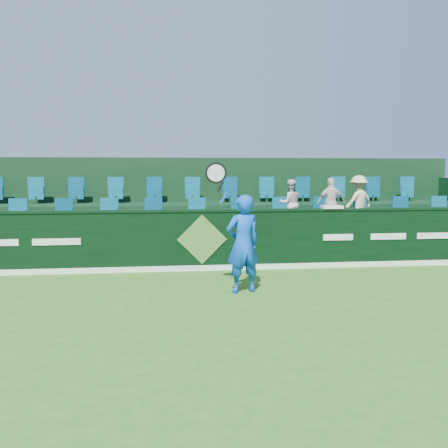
{
  "coord_description": "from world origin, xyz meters",
  "views": [
    {
      "loc": [
        -0.83,
        -6.95,
        2.18
      ],
      "look_at": [
        0.35,
        2.8,
        1.15
      ],
      "focal_mm": 40.0,
      "sensor_mm": 36.0,
      "label": 1
    }
  ],
  "objects": [
    {
      "name": "ground",
      "position": [
        0.0,
        0.0,
        0.0
      ],
      "size": [
        60.0,
        60.0,
        0.0
      ],
      "primitive_type": "plane",
      "color": "#2B6A19",
      "rests_on": "ground"
    },
    {
      "name": "sponsor_hoarding",
      "position": [
        0.0,
        4.0,
        0.67
      ],
      "size": [
        16.0,
        0.25,
        1.35
      ],
      "color": "black",
      "rests_on": "ground"
    },
    {
      "name": "stand_tier_front",
      "position": [
        0.0,
        5.1,
        0.4
      ],
      "size": [
        16.0,
        2.0,
        0.8
      ],
      "primitive_type": "cube",
      "color": "black",
      "rests_on": "ground"
    },
    {
      "name": "stand_tier_back",
      "position": [
        0.0,
        7.0,
        0.65
      ],
      "size": [
        16.0,
        1.8,
        1.3
      ],
      "primitive_type": "cube",
      "color": "black",
      "rests_on": "ground"
    },
    {
      "name": "stand_rear",
      "position": [
        0.0,
        7.44,
        1.22
      ],
      "size": [
        16.0,
        4.1,
        2.6
      ],
      "color": "black",
      "rests_on": "ground"
    },
    {
      "name": "seat_row_front",
      "position": [
        0.0,
        5.5,
        1.1
      ],
      "size": [
        13.5,
        0.5,
        0.6
      ],
      "primitive_type": "cube",
      "color": "#0B5C74",
      "rests_on": "stand_tier_front"
    },
    {
      "name": "seat_row_back",
      "position": [
        0.0,
        7.3,
        1.6
      ],
      "size": [
        13.5,
        0.5,
        0.6
      ],
      "primitive_type": "cube",
      "color": "#0B5C74",
      "rests_on": "stand_tier_back"
    },
    {
      "name": "tennis_player",
      "position": [
        0.58,
        1.84,
        0.9
      ],
      "size": [
        1.12,
        0.58,
        2.42
      ],
      "color": "blue",
      "rests_on": "ground"
    },
    {
      "name": "spectator_left",
      "position": [
        2.29,
        5.12,
        1.4
      ],
      "size": [
        0.61,
        0.5,
        1.2
      ],
      "primitive_type": "imported",
      "rotation": [
        0.0,
        0.0,
        3.22
      ],
      "color": "beige",
      "rests_on": "stand_tier_front"
    },
    {
      "name": "spectator_middle",
      "position": [
        3.34,
        5.12,
        1.42
      ],
      "size": [
        0.73,
        0.33,
        1.23
      ],
      "primitive_type": "imported",
      "rotation": [
        0.0,
        0.0,
        3.19
      ],
      "color": "silver",
      "rests_on": "stand_tier_front"
    },
    {
      "name": "spectator_right",
      "position": [
        4.06,
        5.12,
        1.44
      ],
      "size": [
        0.95,
        0.76,
        1.29
      ],
      "primitive_type": "imported",
      "rotation": [
        0.0,
        0.0,
        3.54
      ],
      "color": "beige",
      "rests_on": "stand_tier_front"
    },
    {
      "name": "towel",
      "position": [
        2.97,
        4.0,
        1.38
      ],
      "size": [
        0.46,
        0.3,
        0.07
      ],
      "primitive_type": "cube",
      "color": "white",
      "rests_on": "sponsor_hoarding"
    },
    {
      "name": "drinks_bottle",
      "position": [
        3.58,
        4.0,
        1.45
      ],
      "size": [
        0.06,
        0.06,
        0.2
      ],
      "primitive_type": "cylinder",
      "color": "silver",
      "rests_on": "sponsor_hoarding"
    }
  ]
}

